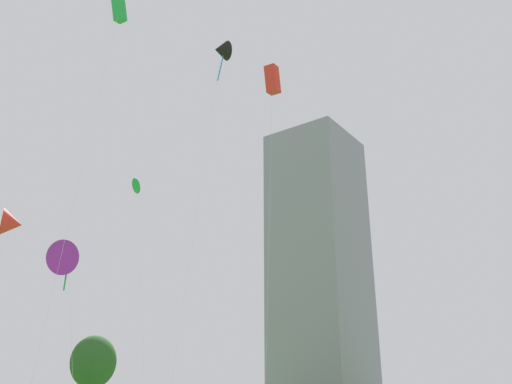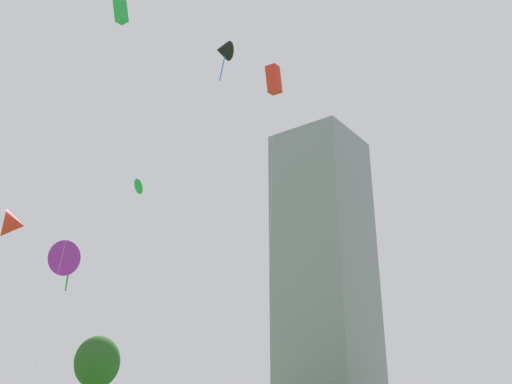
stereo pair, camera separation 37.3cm
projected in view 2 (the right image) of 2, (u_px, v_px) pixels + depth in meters
name	position (u px, v px, depth m)	size (l,w,h in m)	color
kite_flying_0	(14.00, 224.00, 40.70)	(8.03, 7.78, 15.44)	silver
kite_flying_1	(121.00, 11.00, 49.12)	(6.41, 9.85, 35.56)	silver
kite_flying_2	(70.00, 258.00, 38.07)	(4.27, 2.85, 12.77)	silver
kite_flying_4	(223.00, 51.00, 54.71)	(3.34, 4.31, 35.66)	silver
kite_flying_5	(139.00, 187.00, 50.75)	(9.64, 8.05, 21.41)	silver
kite_flying_6	(274.00, 80.00, 46.58)	(0.93, 2.82, 28.65)	silver
park_tree_0	(97.00, 362.00, 58.07)	(4.67, 4.67, 9.25)	brown
distant_highrise_0	(325.00, 268.00, 162.68)	(22.87, 23.71, 82.10)	gray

